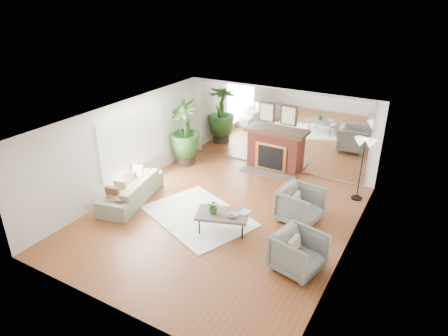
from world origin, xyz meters
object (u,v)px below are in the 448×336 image
Objects in this scene: armchair_back at (300,205)px; potted_ficus at (184,131)px; side_table at (120,198)px; fireplace at (273,150)px; sofa at (131,190)px; coffee_table at (223,215)px; armchair_front at (299,252)px; floor_lamp at (364,148)px.

potted_ficus is at bearing 79.29° from armchair_back.
potted_ficus reaches higher than side_table.
fireplace reaches higher than sofa.
fireplace is at bearing 95.35° from coffee_table.
coffee_table is 1.42× the size of armchair_back.
sofa is (-2.45, -3.66, -0.34)m from fireplace.
fireplace is 2.80m from potted_ficus.
armchair_front is (2.34, -4.15, -0.25)m from fireplace.
fireplace is at bearing 43.73° from armchair_back.
side_table is 0.31× the size of floor_lamp.
armchair_front is 0.53× the size of floor_lamp.
fireplace is 1.52× the size of coffee_table.
side_table is (-3.97, -1.89, 0.02)m from armchair_back.
potted_ficus reaches higher than sofa.
floor_lamp is at bearing -20.15° from armchair_back.
fireplace is 1.20× the size of floor_lamp.
floor_lamp is at bearing 7.23° from armchair_front.
coffee_table is 2.80m from sofa.
armchair_back reaches higher than sofa.
armchair_front is 5.93m from potted_ficus.
sofa is at bearing -86.84° from potted_ficus.
floor_lamp is at bearing -12.17° from fireplace.
armchair_front is at bearing -12.88° from coffee_table.
armchair_back is (1.39, 1.30, -0.00)m from coffee_table.
sofa is 2.30× the size of armchair_back.
side_table is at bearing -83.76° from potted_ficus.
potted_ficus is at bearing 170.48° from sofa.
coffee_table is 0.66× the size of potted_ficus.
fireplace is 4.41m from sofa.
armchair_back is (4.18, 1.26, 0.11)m from sofa.
floor_lamp is (5.30, 0.36, 0.36)m from potted_ficus.
floor_lamp reaches higher than armchair_front.
fireplace is 2.87m from floor_lamp.
armchair_front reaches higher than coffee_table.
fireplace is at bearing 42.37° from armchair_front.
armchair_back is 1.78× the size of side_table.
potted_ficus is (-4.94, 3.21, 0.68)m from armchair_front.
side_table is (0.22, -0.63, 0.13)m from sofa.
coffee_table is 2.05m from armchair_front.
fireplace is 4.84m from side_table.
fireplace reaches higher than armchair_front.
side_table is (-2.23, -4.28, -0.21)m from fireplace.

